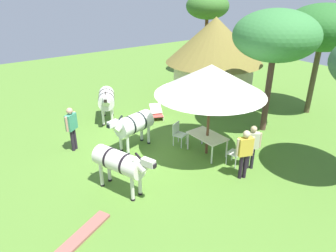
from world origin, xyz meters
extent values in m
plane|color=#527D2D|center=(0.00, 0.00, 0.00)|extent=(36.00, 36.00, 0.00)
cylinder|color=beige|center=(-3.06, 6.22, 0.94)|extent=(4.28, 4.28, 1.88)
cone|color=olive|center=(-3.06, 6.22, 3.04)|extent=(5.17, 5.17, 2.33)
cylinder|color=brown|center=(1.59, 1.57, 1.16)|extent=(0.10, 0.10, 2.32)
cone|color=beige|center=(1.59, 1.57, 2.83)|extent=(3.82, 3.82, 1.02)
cube|color=silver|center=(1.59, 1.57, 0.72)|extent=(1.42, 0.88, 0.04)
cylinder|color=silver|center=(0.94, 1.93, 0.35)|extent=(0.06, 0.06, 0.70)
cylinder|color=silver|center=(2.23, 1.95, 0.35)|extent=(0.06, 0.06, 0.70)
cylinder|color=silver|center=(0.95, 1.19, 0.35)|extent=(0.06, 0.06, 0.70)
cylinder|color=silver|center=(2.24, 1.21, 0.35)|extent=(0.06, 0.06, 0.70)
cube|color=silver|center=(2.72, 1.80, 0.45)|extent=(0.50, 0.52, 0.04)
cube|color=silver|center=(2.91, 1.84, 0.68)|extent=(0.13, 0.44, 0.45)
cylinder|color=silver|center=(2.59, 1.58, 0.23)|extent=(0.04, 0.04, 0.45)
cylinder|color=silver|center=(2.51, 1.95, 0.23)|extent=(0.04, 0.04, 0.45)
cylinder|color=silver|center=(2.94, 1.65, 0.23)|extent=(0.04, 0.04, 0.45)
cylinder|color=silver|center=(2.86, 2.03, 0.23)|extent=(0.04, 0.04, 0.45)
cube|color=silver|center=(0.51, 1.15, 0.45)|extent=(0.55, 0.56, 0.04)
cube|color=silver|center=(0.34, 1.09, 0.68)|extent=(0.20, 0.43, 0.45)
cylinder|color=silver|center=(0.61, 1.40, 0.23)|extent=(0.04, 0.04, 0.45)
cylinder|color=silver|center=(0.75, 1.04, 0.23)|extent=(0.04, 0.04, 0.45)
cylinder|color=silver|center=(0.28, 1.27, 0.23)|extent=(0.04, 0.04, 0.45)
cylinder|color=silver|center=(0.41, 0.91, 0.23)|extent=(0.04, 0.04, 0.45)
cylinder|color=black|center=(3.26, 2.11, 0.40)|extent=(0.12, 0.12, 0.79)
cylinder|color=black|center=(3.16, 2.01, 0.40)|extent=(0.12, 0.12, 0.79)
cube|color=beige|center=(3.21, 2.06, 1.07)|extent=(0.44, 0.45, 0.56)
cylinder|color=tan|center=(3.38, 2.23, 1.09)|extent=(0.08, 0.08, 0.53)
cylinder|color=tan|center=(3.04, 1.88, 1.09)|extent=(0.08, 0.08, 0.53)
sphere|color=tan|center=(3.21, 2.06, 1.48)|extent=(0.21, 0.21, 0.21)
cylinder|color=black|center=(3.48, 1.48, 0.42)|extent=(0.12, 0.12, 0.85)
cylinder|color=black|center=(3.43, 1.34, 0.42)|extent=(0.12, 0.12, 0.85)
cube|color=gold|center=(3.45, 1.41, 1.15)|extent=(0.37, 0.51, 0.60)
cylinder|color=beige|center=(3.55, 1.66, 1.17)|extent=(0.09, 0.09, 0.57)
cylinder|color=beige|center=(3.36, 1.17, 1.17)|extent=(0.09, 0.09, 0.57)
sphere|color=beige|center=(3.45, 1.41, 1.58)|extent=(0.23, 0.23, 0.23)
cylinder|color=#261D2B|center=(-1.59, -2.24, 0.43)|extent=(0.12, 0.12, 0.85)
cylinder|color=#261D2B|center=(-1.51, -2.36, 0.43)|extent=(0.12, 0.12, 0.85)
cube|color=#3B8E6E|center=(-1.55, -2.30, 1.15)|extent=(0.44, 0.50, 0.60)
cylinder|color=tan|center=(-1.70, -2.09, 1.17)|extent=(0.09, 0.09, 0.57)
cylinder|color=tan|center=(-1.40, -2.52, 1.17)|extent=(0.09, 0.09, 0.57)
sphere|color=tan|center=(-1.55, -2.30, 1.59)|extent=(0.23, 0.23, 0.23)
cube|color=#D44A42|center=(-2.06, 1.83, 0.22)|extent=(0.71, 0.69, 0.03)
cube|color=white|center=(-2.32, 1.93, 0.45)|extent=(0.69, 0.68, 0.33)
cube|color=beige|center=(-2.02, 2.09, 0.11)|extent=(0.58, 0.27, 0.22)
cube|color=beige|center=(-2.21, 1.61, 0.11)|extent=(0.58, 0.27, 0.22)
cylinder|color=silver|center=(1.73, -2.09, 1.02)|extent=(1.75, 1.13, 0.61)
cylinder|color=black|center=(1.42, -2.20, 1.02)|extent=(0.29, 0.62, 0.62)
cylinder|color=black|center=(2.01, -1.99, 1.02)|extent=(0.29, 0.62, 0.62)
cylinder|color=silver|center=(2.50, -1.81, 1.20)|extent=(0.59, 0.44, 0.48)
cube|color=silver|center=(2.77, -1.72, 1.36)|extent=(0.44, 0.30, 0.20)
cube|color=black|center=(2.93, -1.66, 1.33)|extent=(0.15, 0.15, 0.12)
cube|color=black|center=(2.50, -1.81, 1.40)|extent=(0.36, 0.16, 0.28)
cylinder|color=silver|center=(2.26, -1.72, 0.39)|extent=(0.11, 0.11, 0.79)
cylinder|color=black|center=(2.26, -1.72, 0.03)|extent=(0.13, 0.13, 0.06)
cylinder|color=silver|center=(2.37, -2.03, 0.39)|extent=(0.11, 0.11, 0.79)
cylinder|color=black|center=(2.37, -2.03, 0.03)|extent=(0.13, 0.13, 0.06)
cylinder|color=silver|center=(1.08, -2.14, 0.39)|extent=(0.11, 0.11, 0.79)
cylinder|color=black|center=(1.08, -2.14, 0.03)|extent=(0.13, 0.13, 0.06)
cylinder|color=silver|center=(1.20, -2.45, 0.39)|extent=(0.11, 0.11, 0.79)
cylinder|color=black|center=(1.20, -2.45, 0.03)|extent=(0.13, 0.13, 0.06)
cylinder|color=black|center=(0.91, -2.38, 0.92)|extent=(0.24, 0.13, 0.53)
cylinder|color=silver|center=(-0.38, -0.33, 0.99)|extent=(1.00, 1.55, 0.70)
cylinder|color=black|center=(-0.44, -0.06, 0.99)|extent=(0.71, 0.24, 0.71)
cylinder|color=black|center=(-0.32, -0.59, 0.99)|extent=(0.71, 0.24, 0.71)
cylinder|color=silver|center=(-0.22, -1.03, 1.17)|extent=(0.43, 0.61, 0.52)
cube|color=silver|center=(-0.15, -1.30, 1.33)|extent=(0.27, 0.43, 0.20)
cube|color=black|center=(-0.11, -1.48, 1.30)|extent=(0.14, 0.14, 0.12)
cube|color=black|center=(-0.22, -1.03, 1.37)|extent=(0.12, 0.37, 0.28)
cylinder|color=silver|center=(-0.07, -0.82, 0.37)|extent=(0.11, 0.11, 0.73)
cylinder|color=black|center=(-0.07, -0.82, 0.03)|extent=(0.13, 0.13, 0.06)
cylinder|color=silver|center=(-0.44, -0.91, 0.37)|extent=(0.11, 0.11, 0.73)
cylinder|color=black|center=(-0.44, -0.91, 0.03)|extent=(0.13, 0.13, 0.06)
cylinder|color=silver|center=(-0.31, 0.24, 0.37)|extent=(0.11, 0.11, 0.73)
cylinder|color=black|center=(-0.31, 0.24, 0.03)|extent=(0.13, 0.13, 0.06)
cylinder|color=silver|center=(-0.69, 0.15, 0.37)|extent=(0.11, 0.11, 0.73)
cylinder|color=black|center=(-0.69, 0.15, 0.03)|extent=(0.13, 0.13, 0.06)
cylinder|color=black|center=(-0.55, 0.41, 0.89)|extent=(0.10, 0.24, 0.53)
cylinder|color=silver|center=(-3.33, -0.04, 1.07)|extent=(1.61, 1.27, 0.70)
cylinder|color=black|center=(-3.59, 0.09, 1.07)|extent=(0.39, 0.67, 0.71)
cylinder|color=black|center=(-3.10, -0.16, 1.07)|extent=(0.39, 0.67, 0.71)
cylinder|color=silver|center=(-2.68, -0.36, 1.25)|extent=(0.63, 0.52, 0.51)
cube|color=silver|center=(-2.43, -0.49, 1.41)|extent=(0.44, 0.34, 0.20)
cube|color=black|center=(-2.27, -0.57, 1.38)|extent=(0.16, 0.16, 0.12)
cube|color=black|center=(-2.68, -0.36, 1.45)|extent=(0.35, 0.20, 0.28)
cylinder|color=silver|center=(-2.75, -0.11, 0.40)|extent=(0.11, 0.11, 0.81)
cylinder|color=black|center=(-2.75, -0.11, 0.03)|extent=(0.13, 0.13, 0.06)
cylinder|color=silver|center=(-2.92, -0.46, 0.40)|extent=(0.11, 0.11, 0.81)
cylinder|color=black|center=(-2.92, -0.46, 0.03)|extent=(0.13, 0.13, 0.06)
cylinder|color=silver|center=(-3.74, 0.38, 0.40)|extent=(0.11, 0.11, 0.81)
cylinder|color=black|center=(-3.74, 0.38, 0.03)|extent=(0.13, 0.13, 0.06)
cylinder|color=silver|center=(-3.91, 0.04, 0.40)|extent=(0.11, 0.11, 0.81)
cylinder|color=black|center=(-3.91, 0.04, 0.03)|extent=(0.13, 0.13, 0.06)
cylinder|color=black|center=(-4.03, 0.31, 0.97)|extent=(0.23, 0.15, 0.53)
cylinder|color=brown|center=(-6.69, 8.93, 1.83)|extent=(0.22, 0.22, 3.66)
ellipsoid|color=#386A27|center=(-6.69, 8.93, 4.42)|extent=(2.75, 2.75, 1.65)
cylinder|color=#52362F|center=(1.50, 4.93, 1.52)|extent=(0.25, 0.25, 3.05)
ellipsoid|color=#377C3B|center=(1.50, 4.93, 3.95)|extent=(3.28, 3.28, 1.97)
cylinder|color=brown|center=(1.50, 8.28, 1.53)|extent=(0.25, 0.25, 3.06)
ellipsoid|color=#2A6628|center=(1.50, 8.28, 3.99)|extent=(3.39, 3.39, 2.03)
cube|color=#99594E|center=(3.07, -4.24, 0.04)|extent=(1.54, 2.68, 0.08)
camera|label=1|loc=(8.85, -5.48, 5.78)|focal=33.01mm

